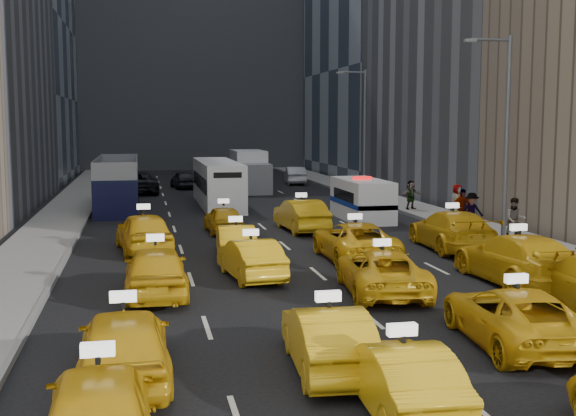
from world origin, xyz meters
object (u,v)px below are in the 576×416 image
double_decker (118,184)px  city_bus (217,184)px  taxi_1 (401,377)px  nypd_van (362,200)px  taxi_0 (100,406)px  box_truck (250,171)px

double_decker → city_bus: bearing=10.4°
taxi_1 → nypd_van: bearing=-103.4°
taxi_0 → double_decker: 33.93m
taxi_1 → nypd_van: (7.33, 25.76, 0.41)m
taxi_0 → taxi_1: 5.40m
taxi_1 → city_bus: (0.25, 34.28, 0.75)m
box_truck → city_bus: bearing=-110.6°
nypd_van → double_decker: double_decker is taller
box_truck → double_decker: bearing=-133.8°
nypd_van → box_truck: (-3.54, 17.82, 0.47)m
taxi_0 → double_decker: double_decker is taller
nypd_van → box_truck: size_ratio=0.82×
taxi_1 → box_truck: 43.76m
box_truck → taxi_0: bearing=-101.5°
city_bus → box_truck: bearing=75.7°
nypd_van → city_bus: city_bus is taller
double_decker → box_truck: bearing=48.6°
double_decker → box_truck: 14.12m
double_decker → nypd_van: bearing=-27.3°
taxi_1 → double_decker: double_decker is taller
city_bus → box_truck: 9.95m
city_bus → box_truck: size_ratio=1.63×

